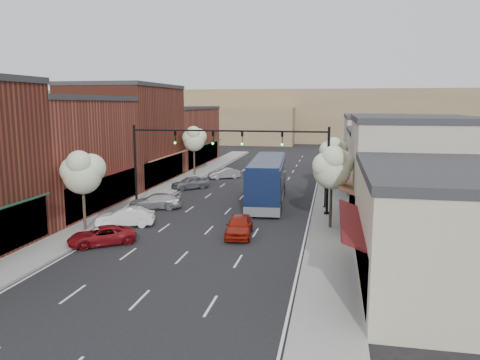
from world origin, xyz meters
The scene contains 29 objects.
ground centered at (0.00, 0.00, 0.00)m, with size 160.00×160.00×0.00m, color black.
sidewalk_left centered at (-8.40, 18.50, 0.07)m, with size 2.80×73.00×0.15m, color gray.
sidewalk_right centered at (8.40, 18.50, 0.07)m, with size 2.80×73.00×0.15m, color gray.
curb_left centered at (-7.00, 18.50, 0.07)m, with size 0.25×73.00×0.17m, color gray.
curb_right centered at (7.00, 18.50, 0.07)m, with size 0.25×73.00×0.17m, color gray.
bldg_left_midnear centered at (-14.23, 6.00, 4.66)m, with size 10.14×14.10×9.40m.
bldg_left_midfar centered at (-14.24, 20.00, 5.40)m, with size 10.14×14.10×10.90m.
bldg_left_far centered at (-14.22, 36.00, 4.16)m, with size 10.14×18.10×8.40m.
bldg_right_near centered at (13.69, -6.00, 2.92)m, with size 9.14×12.10×5.90m.
bldg_right_midnear centered at (13.72, 6.00, 3.91)m, with size 9.14×12.10×7.90m.
bldg_right_midfar centered at (13.70, 18.00, 3.17)m, with size 9.14×12.10×6.40m.
bldg_right_far centered at (13.71, 32.00, 3.66)m, with size 9.14×16.10×7.40m.
hill_far centered at (0.00, 90.00, 6.00)m, with size 120.00×30.00×12.00m, color #7A6647.
hill_near centered at (-25.00, 78.00, 4.00)m, with size 50.00×20.00×8.00m, color #7A6647.
signal_mast_right centered at (5.62, 8.00, 4.62)m, with size 8.22×0.46×7.00m.
signal_mast_left centered at (-5.62, 8.00, 4.62)m, with size 8.22×0.46×7.00m.
tree_right_near centered at (8.35, 3.94, 4.45)m, with size 2.85×2.65×5.95m.
tree_right_far centered at (8.35, 19.94, 3.99)m, with size 2.85×2.65×5.43m.
tree_left_near centered at (-8.25, -0.06, 4.22)m, with size 2.85×2.65×5.69m.
tree_left_far centered at (-8.25, 25.94, 4.60)m, with size 2.85×2.65×6.13m.
lamp_post_near centered at (7.80, 10.50, 3.01)m, with size 0.44×0.44×4.44m.
lamp_post_far centered at (7.80, 28.00, 3.01)m, with size 0.44×0.44×4.44m.
coach_bus centered at (2.71, 12.12, 2.04)m, with size 3.69×13.06×3.94m.
red_hatchback centered at (2.36, 1.01, 0.71)m, with size 1.68×4.17×1.42m, color maroon.
parked_car_a centered at (-5.71, -2.57, 0.58)m, with size 1.91×4.15×1.15m, color maroon.
parked_car_b centered at (-6.20, 1.93, 0.68)m, with size 1.43×4.10×1.35m, color silver.
parked_car_c centered at (-6.20, 7.73, 0.64)m, with size 1.79×4.39×1.28m, color #A6A6AB.
parked_car_d centered at (-6.08, 17.15, 0.67)m, with size 1.59×3.96×1.35m, color slate.
parked_car_e centered at (-4.20, 24.63, 0.61)m, with size 1.30×3.72×1.22m, color #A0A0A5.
Camera 1 is at (8.33, -28.63, 8.72)m, focal length 35.00 mm.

